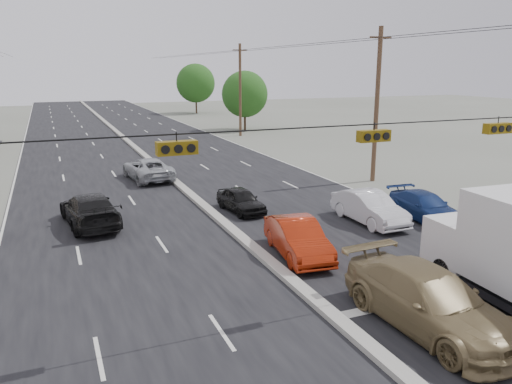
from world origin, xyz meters
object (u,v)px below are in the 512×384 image
black_suv (501,260)px  oncoming_near (90,210)px  red_sedan (298,239)px  queue_car_d (425,207)px  tree_right_mid (245,94)px  queue_car_a (241,200)px  utility_pole_right_c (240,90)px  oncoming_far (148,169)px  utility_pole_right_b (377,104)px  queue_car_b (369,208)px  tan_sedan (429,301)px  tree_right_far (196,83)px

black_suv → oncoming_near: 18.01m
red_sedan → queue_car_d: (8.20, 2.02, -0.08)m
queue_car_d → tree_right_mid: bearing=86.3°
queue_car_d → queue_car_a: bearing=153.0°
utility_pole_right_c → queue_car_d: utility_pole_right_c is taller
queue_car_a → oncoming_far: size_ratio=0.69×
tree_right_mid → red_sedan: size_ratio=1.56×
oncoming_near → tree_right_mid: bearing=-129.0°
black_suv → queue_car_a: 12.92m
utility_pole_right_b → queue_car_b: utility_pole_right_b is taller
tree_right_mid → queue_car_a: 36.34m
tan_sedan → oncoming_far: (-3.72, 23.23, -0.12)m
utility_pole_right_b → queue_car_a: bearing=-161.9°
utility_pole_right_b → tan_sedan: (-10.23, -17.05, -4.24)m
tan_sedan → queue_car_a: (-0.68, 13.48, -0.23)m
tree_right_far → queue_car_d: tree_right_far is taller
queue_car_a → queue_car_d: 9.37m
queue_car_d → oncoming_far: bearing=131.4°
oncoming_near → queue_car_d: bearing=154.2°
utility_pole_right_b → queue_car_a: size_ratio=2.71×
tree_right_far → queue_car_a: 60.47m
queue_car_b → oncoming_far: queue_car_b is taller
utility_pole_right_c → queue_car_a: utility_pole_right_c is taller
oncoming_near → queue_car_a: bearing=168.9°
queue_car_b → tree_right_mid: bearing=77.3°
tree_right_far → oncoming_near: size_ratio=1.51×
tree_right_far → black_suv: (-8.77, -70.19, -4.27)m
tree_right_mid → queue_car_a: bearing=-111.8°
utility_pole_right_b → red_sedan: size_ratio=2.19×
queue_car_d → black_suv: bearing=-105.0°
oncoming_far → tree_right_far: bearing=-115.4°
tree_right_mid → queue_car_d: size_ratio=1.54×
black_suv → queue_car_a: black_suv is taller
queue_car_b → oncoming_near: (-12.69, 4.86, 0.02)m
tree_right_mid → black_suv: size_ratio=1.44×
utility_pole_right_c → tree_right_far: bearing=83.3°
utility_pole_right_c → tree_right_far: 30.20m
black_suv → queue_car_a: (-5.64, 11.63, -0.06)m
red_sedan → queue_car_a: (0.19, 6.89, -0.12)m
red_sedan → queue_car_d: bearing=21.6°
tree_right_mid → red_sedan: (-13.60, -40.46, -3.58)m
tree_right_far → red_sedan: 67.20m
utility_pole_right_c → oncoming_far: utility_pole_right_c is taller
red_sedan → queue_car_b: 5.92m
queue_car_d → utility_pole_right_c: bearing=89.4°
utility_pole_right_b → queue_car_d: utility_pole_right_b is taller
black_suv → queue_car_b: queue_car_b is taller
red_sedan → queue_car_b: (5.30, 2.63, 0.01)m
tan_sedan → queue_car_d: size_ratio=1.28×
utility_pole_right_b → queue_car_b: (-5.80, -7.82, -4.34)m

